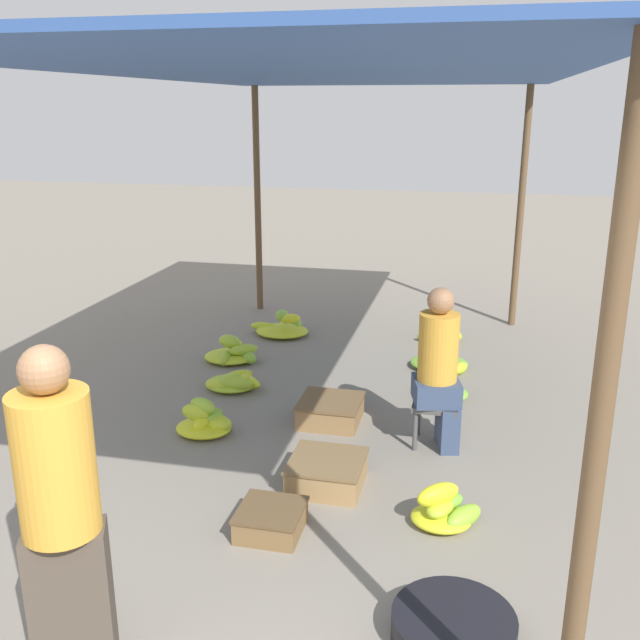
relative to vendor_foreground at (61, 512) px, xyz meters
The scene contains 19 objects.
canopy_post_front_right 2.20m from the vendor_foreground, ahead, with size 0.08×0.08×2.75m, color brown.
canopy_post_back_left 6.18m from the vendor_foreground, 99.56° to the left, with size 0.08×0.08×2.75m, color brown.
canopy_post_back_right 6.46m from the vendor_foreground, 70.66° to the left, with size 0.08×0.08×2.75m, color brown.
canopy_tarp 3.60m from the vendor_foreground, 79.48° to the left, with size 3.56×6.58×0.04m, color #33569E.
vendor_foreground is the anchor object (origin of this frame).
stool 3.11m from the vendor_foreground, 61.67° to the left, with size 0.34×0.34×0.36m.
vendor_seated 3.07m from the vendor_foreground, 61.36° to the left, with size 0.41×0.41×1.26m.
basin_black 1.95m from the vendor_foreground, 18.53° to the left, with size 0.61×0.61×0.15m.
banana_pile_left_0 4.23m from the vendor_foreground, 99.66° to the left, with size 0.60×0.48×0.27m.
banana_pile_left_1 3.50m from the vendor_foreground, 97.43° to the left, with size 0.57×0.45×0.19m.
banana_pile_left_2 2.60m from the vendor_foreground, 97.92° to the left, with size 0.48×0.39×0.31m.
banana_pile_left_3 5.18m from the vendor_foreground, 94.98° to the left, with size 0.70×0.69×0.28m.
banana_pile_right_0 2.37m from the vendor_foreground, 44.79° to the left, with size 0.47×0.38×0.28m.
banana_pile_right_1 4.00m from the vendor_foreground, 68.33° to the left, with size 0.49×0.53×0.20m.
banana_pile_right_2 4.71m from the vendor_foreground, 72.31° to the left, with size 0.60×0.63×0.14m.
banana_pile_right_3 5.47m from the vendor_foreground, 75.46° to the left, with size 0.53×0.44×0.29m.
crate_near 1.57m from the vendor_foreground, 66.12° to the left, with size 0.40×0.40×0.17m.
crate_mid 2.17m from the vendor_foreground, 67.68° to the left, with size 0.51×0.51×0.20m.
crate_far 3.06m from the vendor_foreground, 78.65° to the left, with size 0.51×0.51×0.20m.
Camera 1 is at (1.15, -2.00, 2.54)m, focal length 40.00 mm.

